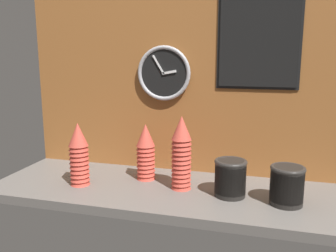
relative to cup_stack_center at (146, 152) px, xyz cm
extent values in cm
cube|color=slate|center=(12.54, -7.70, -15.53)|extent=(160.00, 56.00, 4.00)
cube|color=#A3602D|center=(12.54, 18.80, 38.97)|extent=(160.00, 3.00, 105.00)
cone|color=#DB4C3D|center=(0.00, 0.00, -8.19)|extent=(8.95, 8.95, 10.69)
cone|color=#DB4C3D|center=(0.00, 0.00, -6.14)|extent=(8.95, 8.95, 10.69)
cone|color=#DB4C3D|center=(0.00, 0.00, -4.09)|extent=(8.95, 8.95, 10.69)
cone|color=#DB4C3D|center=(0.00, 0.00, -2.05)|extent=(8.95, 8.95, 10.69)
cone|color=#DB4C3D|center=(0.00, 0.00, 0.00)|extent=(8.95, 8.95, 10.69)
cone|color=#DB4C3D|center=(0.00, 0.00, 2.05)|extent=(8.95, 8.95, 10.69)
cone|color=#DB4C3D|center=(0.00, 0.00, 4.09)|extent=(8.95, 8.95, 10.69)
cone|color=#DB4C3D|center=(0.00, 0.00, 6.14)|extent=(8.95, 8.95, 10.69)
cone|color=#DB4C3D|center=(0.00, 0.00, 8.19)|extent=(8.95, 8.95, 10.69)
cone|color=#DB4C3D|center=(-26.96, -15.29, -8.19)|extent=(8.95, 8.95, 10.69)
cone|color=#DB4C3D|center=(-26.96, -15.29, -6.14)|extent=(8.95, 8.95, 10.69)
cone|color=#DB4C3D|center=(-26.96, -15.29, -4.09)|extent=(8.95, 8.95, 10.69)
cone|color=#DB4C3D|center=(-26.96, -15.29, -2.05)|extent=(8.95, 8.95, 10.69)
cone|color=#DB4C3D|center=(-26.96, -15.29, 0.00)|extent=(8.95, 8.95, 10.69)
cone|color=#DB4C3D|center=(-26.96, -15.29, 2.05)|extent=(8.95, 8.95, 10.69)
cone|color=#DB4C3D|center=(-26.96, -15.29, 4.09)|extent=(8.95, 8.95, 10.69)
cone|color=#DB4C3D|center=(-26.96, -15.29, 6.14)|extent=(8.95, 8.95, 10.69)
cone|color=#DB4C3D|center=(-26.96, -15.29, 8.19)|extent=(8.95, 8.95, 10.69)
cone|color=#DB4C3D|center=(-26.96, -15.29, 10.24)|extent=(8.95, 8.95, 10.69)
cone|color=#DB4C3D|center=(19.32, -7.93, -8.19)|extent=(8.95, 8.95, 10.69)
cone|color=#DB4C3D|center=(19.32, -7.93, -6.14)|extent=(8.95, 8.95, 10.69)
cone|color=#DB4C3D|center=(19.32, -7.93, -4.09)|extent=(8.95, 8.95, 10.69)
cone|color=#DB4C3D|center=(19.32, -7.93, -2.05)|extent=(8.95, 8.95, 10.69)
cone|color=#DB4C3D|center=(19.32, -7.93, 0.00)|extent=(8.95, 8.95, 10.69)
cone|color=#DB4C3D|center=(19.32, -7.93, 2.05)|extent=(8.95, 8.95, 10.69)
cone|color=#DB4C3D|center=(19.32, -7.93, 4.09)|extent=(8.95, 8.95, 10.69)
cone|color=#DB4C3D|center=(19.32, -7.93, 6.14)|extent=(8.95, 8.95, 10.69)
cone|color=#DB4C3D|center=(19.32, -7.93, 8.19)|extent=(8.95, 8.95, 10.69)
cone|color=#DB4C3D|center=(19.32, -7.93, 10.24)|extent=(8.95, 8.95, 10.69)
cone|color=#DB4C3D|center=(19.32, -7.93, 12.28)|extent=(8.95, 8.95, 10.69)
cone|color=#DB4C3D|center=(19.32, -7.93, 14.33)|extent=(8.95, 8.95, 10.69)
cylinder|color=black|center=(63.95, -13.16, -11.22)|extent=(13.17, 13.17, 4.62)
cylinder|color=black|center=(63.95, -13.16, -9.37)|extent=(13.17, 13.17, 4.62)
cylinder|color=black|center=(63.95, -13.16, -7.52)|extent=(13.17, 13.17, 4.62)
cylinder|color=black|center=(63.95, -13.16, -5.67)|extent=(13.17, 13.17, 4.62)
cylinder|color=black|center=(63.95, -13.16, -3.81)|extent=(13.17, 13.17, 4.62)
cylinder|color=black|center=(63.95, -13.16, -1.96)|extent=(13.17, 13.17, 4.62)
cylinder|color=black|center=(63.95, -13.16, -0.11)|extent=(13.17, 13.17, 4.62)
torus|color=#302D2A|center=(63.95, -13.16, 1.51)|extent=(13.78, 13.78, 1.66)
cylinder|color=black|center=(41.28, -10.40, -11.22)|extent=(13.17, 13.17, 4.62)
cylinder|color=black|center=(41.28, -10.40, -9.37)|extent=(13.17, 13.17, 4.62)
cylinder|color=black|center=(41.28, -10.40, -7.52)|extent=(13.17, 13.17, 4.62)
cylinder|color=black|center=(41.28, -10.40, -5.67)|extent=(13.17, 13.17, 4.62)
cylinder|color=black|center=(41.28, -10.40, -3.81)|extent=(13.17, 13.17, 4.62)
cylinder|color=black|center=(41.28, -10.40, -1.96)|extent=(13.17, 13.17, 4.62)
cylinder|color=black|center=(41.28, -10.40, -0.11)|extent=(13.17, 13.17, 4.62)
torus|color=#302D2A|center=(41.28, -10.40, 1.51)|extent=(13.78, 13.78, 1.66)
cylinder|color=black|center=(4.62, 16.20, 36.53)|extent=(26.25, 1.80, 26.25)
torus|color=#B2B2B7|center=(4.62, 15.39, 36.53)|extent=(27.18, 1.98, 27.18)
cube|color=white|center=(7.85, 14.90, 37.13)|extent=(6.67, 0.60, 2.36)
cube|color=white|center=(1.95, 14.90, 40.89)|extent=(6.06, 0.60, 9.16)
cylinder|color=white|center=(4.62, 14.90, 36.53)|extent=(1.31, 0.60, 1.31)
cube|color=black|center=(49.55, 16.92, 55.83)|extent=(37.81, 0.60, 52.27)
cube|color=black|center=(49.55, 16.50, 55.83)|extent=(35.41, 1.20, 49.87)
camera|label=1|loc=(53.70, -155.23, 45.95)|focal=38.00mm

